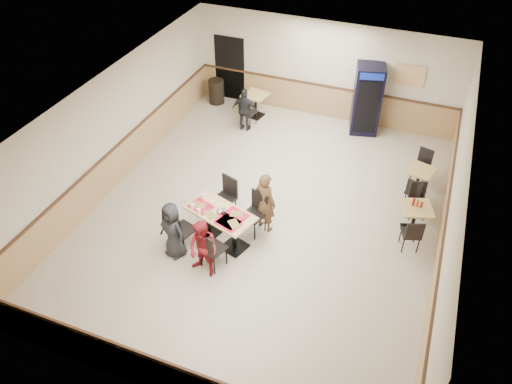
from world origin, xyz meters
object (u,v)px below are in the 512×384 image
at_px(diner_man_opposite, 265,202).
at_px(side_table_far, 419,177).
at_px(side_table_near, 415,215).
at_px(diner_woman_left, 173,230).
at_px(diner_woman_right, 203,249).
at_px(trash_bin, 216,91).
at_px(lone_diner, 245,110).
at_px(back_table, 256,102).
at_px(pepsi_cooler, 367,99).
at_px(main_table, 221,222).

bearing_deg(diner_man_opposite, side_table_far, -119.68).
relative_size(diner_man_opposite, side_table_near, 1.82).
height_order(diner_woman_left, diner_woman_right, diner_woman_right).
bearing_deg(trash_bin, diner_man_opposite, -54.64).
distance_m(lone_diner, trash_bin, 1.94).
distance_m(diner_woman_right, back_table, 6.59).
xyz_separation_m(pepsi_cooler, trash_bin, (-4.80, -0.04, -0.64)).
xyz_separation_m(diner_woman_left, pepsi_cooler, (2.77, 6.57, 0.34)).
bearing_deg(back_table, main_table, -76.55).
xyz_separation_m(diner_woman_left, diner_man_opposite, (1.54, 1.50, 0.08)).
bearing_deg(side_table_far, main_table, -138.99).
bearing_deg(trash_bin, pepsi_cooler, 0.51).
bearing_deg(lone_diner, diner_woman_right, 101.30).
distance_m(diner_man_opposite, trash_bin, 6.17).
distance_m(diner_woman_right, pepsi_cooler, 7.11).
distance_m(lone_diner, side_table_near, 5.93).
relative_size(diner_woman_right, lone_diner, 1.05).
bearing_deg(side_table_near, lone_diner, 152.94).
bearing_deg(lone_diner, side_table_far, 164.45).
bearing_deg(diner_woman_left, lone_diner, 115.98).
bearing_deg(diner_woman_left, diner_woman_right, 2.59).
relative_size(diner_woman_left, side_table_far, 1.71).
bearing_deg(diner_woman_left, back_table, 115.20).
bearing_deg(pepsi_cooler, side_table_far, -66.09).
xyz_separation_m(main_table, side_table_far, (3.88, 3.37, -0.09)).
height_order(diner_man_opposite, lone_diner, diner_man_opposite).
distance_m(side_table_far, back_table, 5.57).
bearing_deg(side_table_far, diner_woman_left, -138.41).
height_order(main_table, diner_woman_right, diner_woman_right).
height_order(diner_woman_right, pepsi_cooler, pepsi_cooler).
bearing_deg(pepsi_cooler, diner_woman_left, -126.55).
distance_m(main_table, diner_man_opposite, 1.10).
bearing_deg(diner_woman_right, main_table, 107.46).
height_order(diner_woman_right, side_table_far, diner_woman_right).
bearing_deg(trash_bin, diner_woman_right, -67.06).
xyz_separation_m(diner_woman_right, trash_bin, (-2.88, 6.80, -0.31)).
distance_m(diner_woman_left, lone_diner, 5.35).
relative_size(main_table, diner_man_opposite, 1.12).
height_order(diner_woman_right, lone_diner, diner_woman_right).
xyz_separation_m(diner_woman_left, trash_bin, (-2.02, 6.52, -0.30)).
xyz_separation_m(main_table, diner_man_opposite, (0.77, 0.75, 0.21)).
bearing_deg(side_table_near, trash_bin, 150.07).
distance_m(main_table, lone_diner, 4.75).
height_order(back_table, trash_bin, trash_bin).
relative_size(diner_woman_left, back_table, 1.69).
relative_size(diner_woman_right, trash_bin, 1.78).
bearing_deg(main_table, lone_diner, 123.58).
distance_m(main_table, side_table_far, 5.14).
bearing_deg(side_table_near, pepsi_cooler, 116.66).
height_order(side_table_far, pepsi_cooler, pepsi_cooler).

